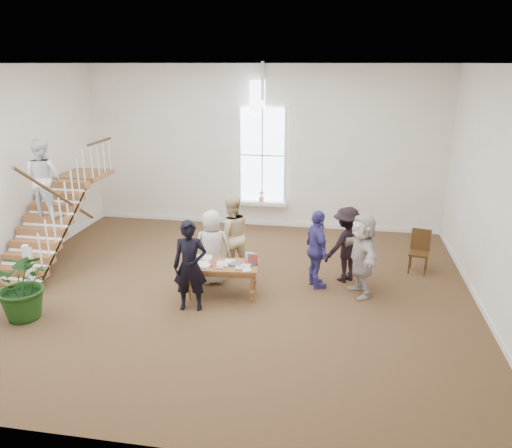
% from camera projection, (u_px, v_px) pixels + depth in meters
% --- Properties ---
extents(ground, '(10.00, 10.00, 0.00)m').
position_uv_depth(ground, '(228.00, 290.00, 10.38)').
color(ground, '#4B331D').
rests_on(ground, ground).
extents(room_shell, '(10.49, 10.00, 10.00)m').
position_uv_depth(room_shell, '(262.00, 212.00, 14.37)').
color(room_shell, silver).
rests_on(room_shell, ground).
extents(staircase, '(1.10, 4.10, 2.92)m').
position_uv_depth(staircase, '(47.00, 197.00, 11.29)').
color(staircase, brown).
rests_on(staircase, ground).
extents(library_table, '(1.51, 0.85, 0.74)m').
position_uv_depth(library_table, '(223.00, 268.00, 9.97)').
color(library_table, brown).
rests_on(library_table, ground).
extents(police_officer, '(0.70, 0.51, 1.76)m').
position_uv_depth(police_officer, '(190.00, 266.00, 9.34)').
color(police_officer, black).
rests_on(police_officer, ground).
extents(elderly_woman, '(0.88, 0.67, 1.60)m').
position_uv_depth(elderly_woman, '(212.00, 247.00, 10.52)').
color(elderly_woman, beige).
rests_on(elderly_woman, ground).
extents(person_yellow, '(1.10, 1.02, 1.83)m').
position_uv_depth(person_yellow, '(231.00, 235.00, 10.91)').
color(person_yellow, '#DBC089').
rests_on(person_yellow, ground).
extents(woman_cluster_a, '(0.78, 1.06, 1.68)m').
position_uv_depth(woman_cluster_a, '(317.00, 250.00, 10.29)').
color(woman_cluster_a, '#3D3683').
rests_on(woman_cluster_a, ground).
extents(woman_cluster_b, '(1.20, 1.17, 1.65)m').
position_uv_depth(woman_cluster_b, '(346.00, 244.00, 10.61)').
color(woman_cluster_b, black).
rests_on(woman_cluster_b, ground).
extents(woman_cluster_c, '(1.05, 1.67, 1.72)m').
position_uv_depth(woman_cluster_c, '(362.00, 255.00, 9.95)').
color(woman_cluster_c, beige).
rests_on(woman_cluster_c, ground).
extents(floor_plant, '(1.44, 1.32, 1.36)m').
position_uv_depth(floor_plant, '(24.00, 284.00, 9.07)').
color(floor_plant, '#183C13').
rests_on(floor_plant, ground).
extents(side_chair, '(0.51, 0.51, 0.98)m').
position_uv_depth(side_chair, '(420.00, 248.00, 11.17)').
color(side_chair, '#3A250F').
rests_on(side_chair, ground).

